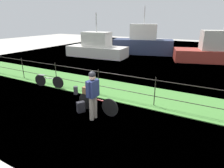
% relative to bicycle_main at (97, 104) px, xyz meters
% --- Properties ---
extents(ground_plane, '(60.00, 60.00, 0.00)m').
position_rel_bicycle_main_xyz_m(ground_plane, '(0.37, -0.70, -0.35)').
color(ground_plane, '#B2ADA3').
extents(grass_strip, '(27.00, 2.40, 0.03)m').
position_rel_bicycle_main_xyz_m(grass_strip, '(0.37, 2.33, -0.33)').
color(grass_strip, '#478438').
rests_on(grass_strip, ground).
extents(harbor_water, '(30.00, 30.00, 0.00)m').
position_rel_bicycle_main_xyz_m(harbor_water, '(0.37, 11.75, -0.34)').
color(harbor_water, '#60849E').
rests_on(harbor_water, ground).
extents(iron_fence, '(18.04, 0.04, 1.18)m').
position_rel_bicycle_main_xyz_m(iron_fence, '(0.37, 1.52, 0.35)').
color(iron_fence, '#28231E').
rests_on(iron_fence, ground).
extents(bicycle_main, '(1.71, 0.18, 0.65)m').
position_rel_bicycle_main_xyz_m(bicycle_main, '(0.00, 0.00, 0.00)').
color(bicycle_main, black).
rests_on(bicycle_main, ground).
extents(wooden_crate, '(0.40, 0.28, 0.25)m').
position_rel_bicycle_main_xyz_m(wooden_crate, '(-0.39, 0.02, 0.43)').
color(wooden_crate, brown).
rests_on(wooden_crate, bicycle_main).
extents(terrier_dog, '(0.32, 0.15, 0.18)m').
position_rel_bicycle_main_xyz_m(terrier_dog, '(-0.36, 0.02, 0.64)').
color(terrier_dog, tan).
rests_on(terrier_dog, wooden_crate).
extents(cyclist_person, '(0.28, 0.54, 1.68)m').
position_rel_bicycle_main_xyz_m(cyclist_person, '(0.15, -0.46, 0.66)').
color(cyclist_person, gray).
rests_on(cyclist_person, ground).
extents(backpack_on_paving, '(0.30, 0.33, 0.40)m').
position_rel_bicycle_main_xyz_m(backpack_on_paving, '(-0.54, -0.27, -0.15)').
color(backpack_on_paving, black).
rests_on(backpack_on_paving, ground).
extents(mooring_bollard, '(0.20, 0.20, 0.37)m').
position_rel_bicycle_main_xyz_m(mooring_bollard, '(-1.83, 1.02, -0.16)').
color(mooring_bollard, '#38383D').
rests_on(mooring_bollard, ground).
extents(bicycle_parked, '(1.63, 0.34, 0.61)m').
position_rel_bicycle_main_xyz_m(bicycle_parked, '(-3.62, 1.12, -0.02)').
color(bicycle_parked, black).
rests_on(bicycle_parked, ground).
extents(moored_boat_near, '(5.53, 2.40, 3.78)m').
position_rel_bicycle_main_xyz_m(moored_boat_near, '(-6.05, 9.22, 0.44)').
color(moored_boat_near, silver).
rests_on(moored_boat_near, ground).
extents(moored_boat_mid, '(7.17, 4.02, 4.04)m').
position_rel_bicycle_main_xyz_m(moored_boat_mid, '(3.71, 11.98, 0.53)').
color(moored_boat_mid, '#9E3328').
rests_on(moored_boat_mid, ground).
extents(moored_boat_far, '(5.92, 3.24, 4.42)m').
position_rel_bicycle_main_xyz_m(moored_boat_far, '(-2.95, 12.66, 0.69)').
color(moored_boat_far, '#2D3856').
rests_on(moored_boat_far, ground).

